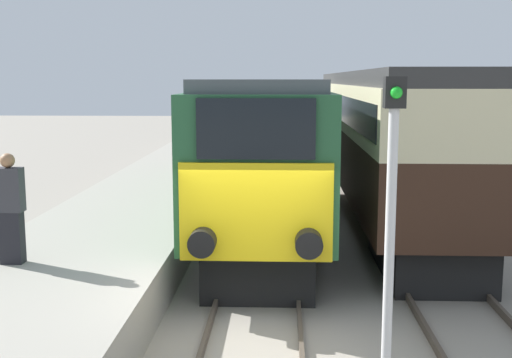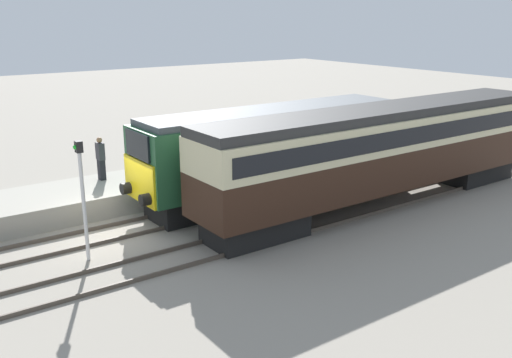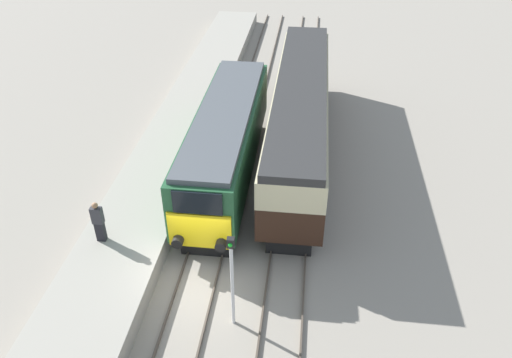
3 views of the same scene
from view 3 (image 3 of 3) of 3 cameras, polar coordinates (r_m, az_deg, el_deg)
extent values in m
plane|color=gray|center=(19.83, -6.78, -11.88)|extent=(120.00, 120.00, 0.00)
cube|color=#9E998C|center=(26.31, -10.13, 2.21)|extent=(3.50, 50.00, 0.89)
cube|color=#4C4238|center=(23.54, -5.89, -2.82)|extent=(0.07, 60.00, 0.14)
cube|color=#4C4238|center=(23.30, -2.43, -3.08)|extent=(0.07, 60.00, 0.14)
cube|color=#4C4238|center=(23.12, 2.39, -3.43)|extent=(0.07, 60.00, 0.14)
cube|color=#4C4238|center=(23.09, 5.95, -3.68)|extent=(0.07, 60.00, 0.14)
cube|color=black|center=(22.07, -4.86, -4.25)|extent=(2.03, 4.00, 1.00)
cube|color=black|center=(28.03, -2.06, 5.08)|extent=(2.03, 4.00, 1.00)
cube|color=#235633|center=(23.99, -3.44, 4.63)|extent=(2.70, 12.30, 2.68)
cube|color=yellow|center=(19.34, -6.46, -5.92)|extent=(2.48, 0.10, 1.61)
cube|color=black|center=(18.50, -6.73, -2.75)|extent=(1.89, 0.10, 0.97)
cube|color=#4C5156|center=(23.30, -3.56, 7.75)|extent=(2.38, 11.81, 0.24)
cylinder|color=black|center=(19.67, -8.94, -7.10)|extent=(0.44, 0.35, 0.44)
cylinder|color=black|center=(19.34, -4.02, -7.56)|extent=(0.44, 0.35, 0.44)
cube|color=black|center=(21.96, 4.04, -4.53)|extent=(1.89, 3.60, 0.95)
cube|color=black|center=(32.99, 5.40, 9.66)|extent=(1.89, 3.60, 0.95)
cube|color=#331E14|center=(26.65, 4.99, 6.34)|extent=(2.70, 17.30, 1.58)
cube|color=beige|center=(26.02, 5.14, 9.07)|extent=(2.71, 17.30, 1.24)
cube|color=black|center=(26.02, 5.14, 9.07)|extent=(2.75, 16.61, 0.68)
cube|color=#2D2D2D|center=(25.68, 5.23, 10.69)|extent=(2.48, 17.30, 0.36)
cube|color=black|center=(20.89, -17.33, -5.71)|extent=(0.36, 0.24, 0.88)
cube|color=#333338|center=(20.40, -17.71, -3.98)|extent=(0.44, 0.26, 0.73)
sphere|color=#9E704C|center=(20.11, -17.95, -2.90)|extent=(0.24, 0.24, 0.24)
cylinder|color=silver|center=(17.16, -2.71, -12.21)|extent=(0.12, 0.12, 3.60)
cube|color=black|center=(15.78, -2.90, -7.28)|extent=(0.24, 0.20, 0.36)
sphere|color=green|center=(15.70, -2.97, -7.55)|extent=(0.14, 0.14, 0.14)
camera|label=1|loc=(11.68, -16.99, -30.81)|focal=45.00mm
camera|label=2|loc=(17.38, 65.12, -9.98)|focal=40.00mm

